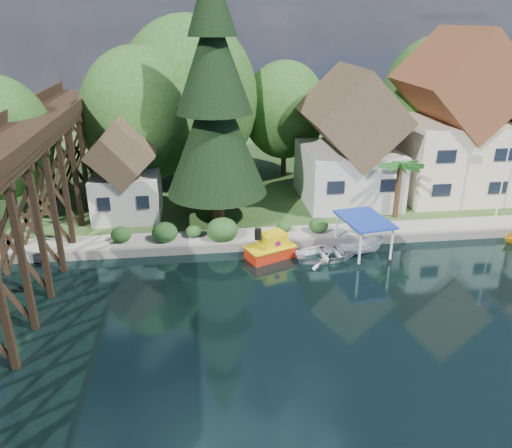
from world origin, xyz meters
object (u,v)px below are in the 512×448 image
at_px(flagpole, 509,158).
at_px(boat_white_a, 328,252).
at_px(trestle_bridge, 15,200).
at_px(conifer, 215,104).
at_px(tugboat, 271,248).
at_px(shed, 126,175).
at_px(house_left, 349,146).
at_px(house_center, 452,127).
at_px(palm_tree, 400,167).
at_px(boat_canopy, 363,239).

bearing_deg(flagpole, boat_white_a, -162.45).
height_order(trestle_bridge, conifer, conifer).
bearing_deg(tugboat, flagpole, 12.23).
bearing_deg(shed, flagpole, -7.37).
height_order(house_left, shed, house_left).
relative_size(house_center, boat_white_a, 3.16).
xyz_separation_m(shed, tugboat, (10.09, -7.79, -3.13)).
height_order(palm_tree, boat_white_a, palm_tree).
bearing_deg(boat_canopy, shed, 153.92).
bearing_deg(trestle_bridge, house_center, 19.49).
bearing_deg(house_left, trestle_bridge, -154.79).
xyz_separation_m(trestle_bridge, house_left, (23.00, 10.83, -0.21)).
xyz_separation_m(conifer, tugboat, (3.20, -5.89, -8.65)).
bearing_deg(trestle_bridge, palm_tree, 13.97).
height_order(house_center, flagpole, house_center).
xyz_separation_m(trestle_bridge, palm_tree, (25.69, 6.39, -0.78)).
xyz_separation_m(house_center, boat_canopy, (-10.64, -10.01, -5.30)).
distance_m(shed, flagpole, 29.11).
height_order(tugboat, boat_canopy, boat_canopy).
height_order(house_center, conifer, conifer).
height_order(trestle_bridge, boat_canopy, trestle_bridge).
bearing_deg(palm_tree, house_left, 121.19).
bearing_deg(shed, boat_white_a, -31.42).
bearing_deg(tugboat, palm_tree, 24.62).
bearing_deg(boat_white_a, trestle_bridge, 89.11).
height_order(shed, palm_tree, shed).
relative_size(trestle_bridge, house_left, 4.01).
xyz_separation_m(shed, boat_white_a, (13.86, -8.47, -3.37)).
distance_m(house_center, palm_tree, 8.23).
relative_size(palm_tree, boat_white_a, 1.06).
distance_m(palm_tree, tugboat, 12.29).
relative_size(palm_tree, tugboat, 1.28).
distance_m(house_left, boat_white_a, 11.76).
bearing_deg(shed, palm_tree, -8.08).
xyz_separation_m(house_left, boat_white_a, (-4.14, -9.97, -4.68)).
relative_size(trestle_bridge, boat_white_a, 10.04).
distance_m(palm_tree, flagpole, 8.21).
distance_m(house_center, boat_white_a, 17.82).
relative_size(trestle_bridge, shed, 5.63).
distance_m(conifer, palm_tree, 14.64).
height_order(house_left, palm_tree, house_left).
xyz_separation_m(house_center, boat_white_a, (-13.14, -10.47, -5.96)).
bearing_deg(tugboat, trestle_bridge, -174.20).
xyz_separation_m(house_left, house_center, (9.00, 0.50, 1.28)).
height_order(house_center, palm_tree, house_center).
bearing_deg(conifer, boat_canopy, -32.79).
bearing_deg(boat_white_a, shed, 55.09).
relative_size(house_left, palm_tree, 2.36).
xyz_separation_m(trestle_bridge, flagpole, (33.84, 5.60, -0.20)).
xyz_separation_m(palm_tree, boat_canopy, (-4.32, -5.07, -3.45)).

